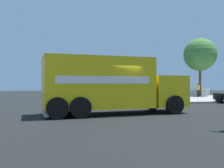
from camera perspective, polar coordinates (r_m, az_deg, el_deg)
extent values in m
plane|color=black|center=(13.57, 0.50, -6.75)|extent=(100.00, 100.00, 0.00)
cube|color=#9E998E|center=(29.01, 21.51, -3.06)|extent=(11.14, 11.14, 0.14)
cube|color=yellow|center=(13.23, -3.19, 0.28)|extent=(5.96, 3.50, 2.62)
cube|color=yellow|center=(14.78, 11.49, -1.54)|extent=(2.35, 2.74, 1.70)
cube|color=black|center=(15.22, 14.26, -0.22)|extent=(0.49, 1.99, 0.88)
cube|color=#B2B2B7|center=(12.84, -14.90, -6.26)|extent=(0.67, 2.30, 0.21)
cube|color=white|center=(14.40, -4.50, 0.77)|extent=(4.59, 0.98, 0.36)
cube|color=white|center=(12.08, -1.63, 0.94)|extent=(4.59, 0.98, 0.36)
cylinder|color=black|center=(15.87, 9.06, -3.97)|extent=(1.04, 0.48, 1.00)
cylinder|color=black|center=(13.73, 13.94, -4.57)|extent=(1.04, 0.48, 1.00)
cylinder|color=black|center=(14.22, -9.19, -4.42)|extent=(1.04, 0.48, 1.00)
cylinder|color=black|center=(11.79, -7.14, -5.31)|extent=(1.04, 0.48, 1.00)
cylinder|color=black|center=(14.08, -13.42, -4.46)|extent=(1.04, 0.48, 1.00)
cylinder|color=black|center=(11.63, -12.24, -5.39)|extent=(1.04, 0.48, 1.00)
cylinder|color=black|center=(22.95, 23.02, -3.07)|extent=(0.31, 0.78, 0.76)
cylinder|color=black|center=(30.52, 18.99, -2.04)|extent=(0.14, 0.14, 0.79)
cylinder|color=black|center=(30.39, 18.77, -2.05)|extent=(0.14, 0.14, 0.79)
cube|color=gold|center=(30.44, 18.88, -0.75)|extent=(0.40, 0.32, 0.59)
sphere|color=brown|center=(30.44, 18.88, 0.00)|extent=(0.21, 0.21, 0.21)
cylinder|color=gold|center=(30.60, 19.16, -0.69)|extent=(0.09, 0.09, 0.53)
cylinder|color=gold|center=(30.28, 18.59, -0.70)|extent=(0.09, 0.09, 0.53)
cube|color=white|center=(34.91, 21.09, -1.66)|extent=(0.08, 0.04, 0.95)
cube|color=white|center=(34.82, 20.83, -1.66)|extent=(0.08, 0.04, 0.95)
cube|color=white|center=(34.74, 20.57, -1.67)|extent=(0.08, 0.04, 0.95)
cube|color=white|center=(34.65, 20.31, -1.67)|extent=(0.08, 0.04, 0.95)
cube|color=white|center=(34.57, 20.04, -1.68)|extent=(0.08, 0.04, 0.95)
cube|color=white|center=(34.49, 19.78, -1.68)|extent=(0.08, 0.04, 0.95)
cube|color=white|center=(34.41, 19.51, -1.68)|extent=(0.08, 0.04, 0.95)
cube|color=white|center=(34.33, 19.24, -1.69)|extent=(0.08, 0.04, 0.95)
cube|color=white|center=(34.25, 18.97, -1.69)|extent=(0.08, 0.04, 0.95)
cube|color=white|center=(34.17, 18.70, -1.70)|extent=(0.08, 0.04, 0.95)
cube|color=white|center=(34.09, 18.42, -1.70)|extent=(0.08, 0.04, 0.95)
cube|color=white|center=(34.02, 18.15, -1.70)|extent=(0.08, 0.04, 0.95)
cube|color=white|center=(33.94, 17.88, -1.71)|extent=(0.08, 0.04, 0.95)
cube|color=white|center=(33.87, 17.60, -1.71)|extent=(0.08, 0.04, 0.95)
cube|color=white|center=(33.79, 17.32, -1.71)|extent=(0.08, 0.04, 0.95)
cube|color=white|center=(33.72, 17.04, -1.72)|extent=(0.08, 0.04, 0.95)
cube|color=white|center=(33.64, 16.76, -1.72)|extent=(0.08, 0.04, 0.95)
cube|color=white|center=(33.57, 16.48, -1.73)|extent=(0.08, 0.04, 0.95)
cube|color=white|center=(33.50, 16.20, -1.73)|extent=(0.08, 0.04, 0.95)
cube|color=white|center=(33.43, 15.92, -1.73)|extent=(0.08, 0.04, 0.95)
cube|color=white|center=(33.36, 15.63, -1.74)|extent=(0.08, 0.04, 0.95)
cube|color=white|center=(33.29, 15.35, -1.74)|extent=(0.08, 0.04, 0.95)
cube|color=white|center=(33.22, 15.06, -1.74)|extent=(0.08, 0.04, 0.95)
cube|color=white|center=(33.15, 14.77, -1.75)|extent=(0.08, 0.04, 0.95)
cube|color=white|center=(33.09, 14.48, -1.75)|extent=(0.08, 0.04, 0.95)
cube|color=white|center=(33.02, 14.19, -1.75)|extent=(0.08, 0.04, 0.95)
cube|color=white|center=(32.96, 13.90, -1.76)|extent=(0.08, 0.04, 0.95)
cube|color=white|center=(32.89, 13.61, -1.76)|extent=(0.08, 0.04, 0.95)
cube|color=white|center=(32.83, 13.31, -1.76)|extent=(0.08, 0.04, 0.95)
cube|color=white|center=(32.77, 13.02, -1.77)|extent=(0.08, 0.04, 0.95)
cube|color=white|center=(33.77, 17.17, -1.31)|extent=(5.32, 0.03, 0.07)
cube|color=white|center=(33.78, 17.17, -2.04)|extent=(5.32, 0.03, 0.07)
cylinder|color=brown|center=(33.62, 19.26, 0.60)|extent=(0.32, 0.32, 3.67)
sphere|color=#427F38|center=(33.83, 19.26, 6.31)|extent=(4.09, 4.09, 4.09)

